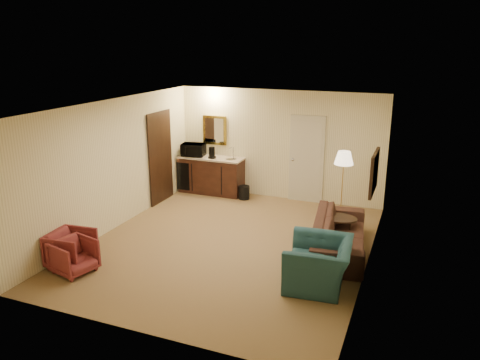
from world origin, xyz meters
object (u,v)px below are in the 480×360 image
Objects in this scene: sofa at (340,228)px; coffee_maker at (212,153)px; wetbar_cabinet at (211,175)px; waste_bin at (244,192)px; rose_chair_near at (71,247)px; teal_armchair at (319,256)px; coffee_table at (336,228)px; rose_chair_far at (74,255)px; microwave at (193,148)px; floor_lamp at (342,186)px.

coffee_maker is (-3.52, 2.15, 0.62)m from sofa.
wetbar_cabinet is 1.00m from waste_bin.
rose_chair_near is 4.51m from coffee_maker.
teal_armchair is at bearing -82.94° from rose_chair_near.
waste_bin is (-2.50, 1.56, -0.06)m from coffee_table.
sofa is 4.59m from rose_chair_far.
wetbar_cabinet is 2.64× the size of rose_chair_far.
microwave is at bearing -137.02° from teal_armchair.
waste_bin is at bearing -148.39° from teal_armchair.
sofa is at bearing -44.08° from rose_chair_far.
teal_armchair is 1.43× the size of coffee_table.
waste_bin is at bearing -1.43° from rose_chair_far.
rose_chair_near is 4.53m from microwave.
rose_chair_near is (-0.50, -4.51, -0.12)m from wetbar_cabinet.
coffee_maker is (0.54, -0.05, -0.05)m from microwave.
coffee_table is at bearing -26.50° from wetbar_cabinet.
coffee_maker is (-3.44, 3.52, 0.57)m from teal_armchair.
microwave is 2.02× the size of coffee_maker.
teal_armchair is 1.97× the size of microwave.
microwave reaches higher than coffee_maker.
sofa is (3.60, -2.25, -0.02)m from wetbar_cabinet.
microwave is (0.04, 4.47, 0.77)m from rose_chair_near.
wetbar_cabinet is 2.91× the size of microwave.
wetbar_cabinet is 2.41× the size of rose_chair_near.
microwave is (-3.81, 0.62, 0.36)m from floor_lamp.
floor_lamp is 5.38× the size of coffee_maker.
sofa is at bearing -38.19° from waste_bin.
teal_armchair is 5.39m from microwave.
waste_bin is at bearing -9.80° from wetbar_cabinet.
coffee_maker is (0.58, 4.41, 0.72)m from rose_chair_near.
sofa is 2.04× the size of teal_armchair.
rose_chair_far is 0.41× the size of floor_lamp.
floor_lamp is 4.59× the size of waste_bin.
microwave is at bearing 157.99° from coffee_maker.
coffee_table is at bearing 8.22° from sofa.
coffee_maker is at bearing 9.26° from rose_chair_far.
teal_armchair reaches higher than rose_chair_near.
wetbar_cabinet is 5.02× the size of waste_bin.
rose_chair_far is 0.80× the size of coffee_table.
sofa reaches higher than rose_chair_near.
floor_lamp is at bearing -28.29° from rose_chair_far.
sofa is at bearing -74.23° from coffee_table.
sofa is 3.63× the size of rose_chair_far.
coffee_maker is at bearing 51.03° from sofa.
coffee_table is 2.78× the size of coffee_maker.
rose_chair_far is 4.69m from waste_bin.
sofa reaches higher than waste_bin.
wetbar_cabinet is 4.54m from rose_chair_near.
coffee_maker is at bearing 154.33° from coffee_table.
sofa is at bearing -66.57° from rose_chair_near.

